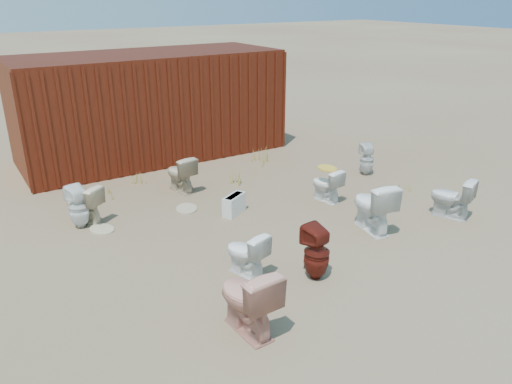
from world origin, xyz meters
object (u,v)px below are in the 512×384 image
toilet_front_c (373,206)px  toilet_back_e (367,159)px  toilet_back_beige_left (84,204)px  toilet_back_yellowlid (326,185)px  toilet_front_e (451,198)px  toilet_back_a (79,207)px  shipping_container (151,105)px  toilet_back_beige_right (180,174)px  toilet_front_a (246,253)px  loose_tank (234,205)px  toilet_front_maroon (317,253)px  toilet_front_pink (247,299)px

toilet_front_c → toilet_back_e: 2.76m
toilet_back_beige_left → toilet_back_yellowlid: bearing=126.2°
toilet_front_e → toilet_back_a: toilet_back_a is taller
shipping_container → toilet_back_beige_right: shipping_container is taller
toilet_front_e → toilet_back_e: size_ratio=1.07×
toilet_front_a → toilet_front_c: bearing=166.3°
loose_tank → toilet_back_beige_left: bearing=127.4°
toilet_front_e → toilet_back_beige_left: bearing=-50.1°
toilet_front_maroon → loose_tank: size_ratio=1.57×
toilet_back_a → toilet_back_yellowlid: bearing=151.1°
toilet_back_a → toilet_back_e: bearing=162.3°
toilet_back_beige_left → toilet_back_beige_right: bearing=159.1°
toilet_front_c → toilet_back_a: (-4.02, 2.71, -0.07)m
toilet_front_c → loose_tank: (-1.58, 1.79, -0.26)m
toilet_front_a → loose_tank: bearing=-131.3°
toilet_back_beige_right → toilet_back_e: toilet_back_beige_right is taller
toilet_front_a → toilet_back_beige_left: toilet_back_beige_left is taller
toilet_front_pink → toilet_back_beige_right: bearing=-107.6°
toilet_front_e → toilet_back_beige_left: size_ratio=1.08×
toilet_front_maroon → toilet_back_beige_right: toilet_front_maroon is taller
toilet_front_pink → toilet_back_yellowlid: toilet_front_pink is taller
toilet_back_beige_left → toilet_front_pink: bearing=67.1°
shipping_container → toilet_back_a: (-2.59, -3.18, -0.83)m
toilet_front_a → toilet_front_maroon: bearing=126.4°
toilet_front_a → toilet_back_yellowlid: 3.03m
toilet_front_pink → toilet_front_maroon: toilet_front_pink is taller
toilet_front_e → loose_tank: 3.78m
toilet_front_pink → toilet_back_beige_right: size_ratio=1.18×
loose_tank → toilet_front_maroon: bearing=-121.6°
toilet_front_c → toilet_front_maroon: (-1.72, -0.67, -0.04)m
toilet_front_pink → loose_tank: (1.54, 2.94, -0.25)m
loose_tank → toilet_back_e: bearing=-24.2°
toilet_back_yellowlid → loose_tank: bearing=-22.4°
toilet_back_beige_right → loose_tank: toilet_back_beige_right is taller
toilet_back_yellowlid → shipping_container: bearing=-79.3°
toilet_front_pink → toilet_back_a: (-0.90, 3.86, -0.06)m
toilet_back_e → shipping_container: bearing=-24.3°
toilet_front_a → toilet_front_pink: (-0.64, -1.07, 0.10)m
toilet_back_yellowlid → loose_tank: toilet_back_yellowlid is taller
toilet_back_a → toilet_back_beige_left: bearing=-143.2°
toilet_front_maroon → toilet_back_yellowlid: toilet_front_maroon is taller
toilet_front_e → toilet_back_yellowlid: (-1.34, 1.74, -0.04)m
toilet_back_beige_right → loose_tank: 1.56m
toilet_front_pink → toilet_back_e: toilet_front_pink is taller
toilet_front_maroon → toilet_front_e: 3.26m
toilet_front_a → toilet_back_yellowlid: toilet_front_a is taller
loose_tank → toilet_front_pink: bearing=-146.0°
toilet_back_beige_right → toilet_back_yellowlid: size_ratio=1.14×
toilet_back_e → toilet_front_e: bearing=107.1°
toilet_back_beige_left → loose_tank: (2.33, -1.05, -0.16)m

